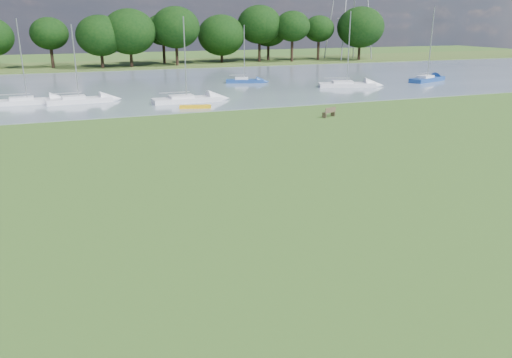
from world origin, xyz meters
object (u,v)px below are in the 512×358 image
object	(u,v)px
kayak	(195,107)
sailboat_2	(346,83)
riverbank_bench	(329,112)
sailboat_6	(244,79)
sailboat_4	(427,78)
sailboat_5	(78,99)
sailboat_1	(26,100)
sailboat_0	(186,98)

from	to	relation	value
kayak	sailboat_2	distance (m)	21.81
riverbank_bench	sailboat_6	size ratio (longest dim) A/B	0.19
sailboat_2	sailboat_4	size ratio (longest dim) A/B	0.93
sailboat_2	sailboat_5	bearing A→B (deg)	-158.09
riverbank_bench	sailboat_1	bearing A→B (deg)	123.31
sailboat_1	sailboat_4	world-z (taller)	sailboat_4
sailboat_1	kayak	bearing A→B (deg)	-32.08
riverbank_bench	sailboat_4	size ratio (longest dim) A/B	0.15
sailboat_6	sailboat_2	bearing A→B (deg)	-21.67
sailboat_4	sailboat_0	bearing A→B (deg)	168.15
sailboat_1	sailboat_6	distance (m)	25.76
sailboat_1	sailboat_5	size ratio (longest dim) A/B	1.07
sailboat_5	kayak	bearing A→B (deg)	-41.27
sailboat_1	sailboat_5	world-z (taller)	sailboat_1
sailboat_0	sailboat_6	size ratio (longest dim) A/B	1.13
sailboat_0	kayak	bearing A→B (deg)	-92.89
sailboat_0	riverbank_bench	bearing A→B (deg)	-53.91
sailboat_1	sailboat_4	distance (m)	46.57
riverbank_bench	sailboat_2	world-z (taller)	sailboat_2
riverbank_bench	sailboat_0	xyz separation A→B (m)	(-9.10, 11.34, 0.06)
sailboat_2	kayak	bearing A→B (deg)	-138.65
sailboat_4	sailboat_1	bearing A→B (deg)	159.92
sailboat_6	kayak	bearing A→B (deg)	-105.25
riverbank_bench	sailboat_6	xyz separation A→B (m)	(1.22, 23.98, 0.06)
kayak	sailboat_6	bearing A→B (deg)	72.04
sailboat_2	sailboat_1	bearing A→B (deg)	-160.34
sailboat_4	sailboat_6	distance (m)	23.24
riverbank_bench	kayak	world-z (taller)	riverbank_bench
sailboat_0	sailboat_6	distance (m)	16.32
sailboat_1	sailboat_6	xyz separation A→B (m)	(24.38, 8.32, 0.02)
sailboat_1	sailboat_6	world-z (taller)	sailboat_1
sailboat_6	sailboat_5	bearing A→B (deg)	-137.35
sailboat_1	sailboat_4	size ratio (longest dim) A/B	0.84
kayak	sailboat_6	size ratio (longest dim) A/B	0.40
sailboat_0	sailboat_1	bearing A→B (deg)	160.25
sailboat_2	sailboat_5	distance (m)	29.74
riverbank_bench	sailboat_2	distance (m)	19.48
kayak	sailboat_5	bearing A→B (deg)	159.07
sailboat_0	sailboat_5	bearing A→B (deg)	158.78
sailboat_4	sailboat_6	bearing A→B (deg)	140.79
riverbank_bench	sailboat_0	size ratio (longest dim) A/B	0.17
kayak	sailboat_4	bearing A→B (deg)	30.42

